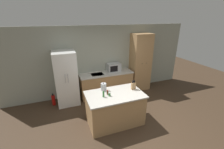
% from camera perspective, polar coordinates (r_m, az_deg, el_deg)
% --- Properties ---
extents(ground_plane, '(14.00, 14.00, 0.00)m').
position_cam_1_polar(ground_plane, '(4.45, 5.71, -19.23)').
color(ground_plane, '#423021').
extents(wall_back, '(7.20, 0.06, 2.60)m').
position_cam_1_polar(wall_back, '(5.78, -4.06, 5.35)').
color(wall_back, '#9EA393').
rests_on(wall_back, ground_plane).
extents(refrigerator, '(0.72, 0.77, 1.84)m').
position_cam_1_polar(refrigerator, '(5.30, -17.04, -1.38)').
color(refrigerator, white).
rests_on(refrigerator, ground_plane).
extents(back_counter, '(2.02, 0.64, 0.89)m').
position_cam_1_polar(back_counter, '(5.80, -2.07, -3.51)').
color(back_counter, tan).
rests_on(back_counter, ground_plane).
extents(pantry_cabinet, '(0.75, 0.57, 2.28)m').
position_cam_1_polar(pantry_cabinet, '(6.17, 10.74, 4.51)').
color(pantry_cabinet, tan).
rests_on(pantry_cabinet, ground_plane).
extents(kitchen_island, '(1.56, 0.95, 0.91)m').
position_cam_1_polar(kitchen_island, '(4.34, 1.06, -12.68)').
color(kitchen_island, tan).
rests_on(kitchen_island, ground_plane).
extents(microwave, '(0.49, 0.36, 0.31)m').
position_cam_1_polar(microwave, '(5.77, 0.67, 2.78)').
color(microwave, '#B2B5B7').
rests_on(microwave, back_counter).
extents(knife_block, '(0.12, 0.07, 0.29)m').
position_cam_1_polar(knife_block, '(4.35, 8.17, -4.31)').
color(knife_block, tan).
rests_on(knife_block, kitchen_island).
extents(spice_bottle_tall_dark, '(0.06, 0.06, 0.10)m').
position_cam_1_polar(spice_bottle_tall_dark, '(3.99, -0.98, -7.55)').
color(spice_bottle_tall_dark, '#337033').
rests_on(spice_bottle_tall_dark, kitchen_island).
extents(spice_bottle_short_red, '(0.04, 0.04, 0.13)m').
position_cam_1_polar(spice_bottle_short_red, '(4.05, -1.73, -6.85)').
color(spice_bottle_short_red, '#563319').
rests_on(spice_bottle_short_red, kitchen_island).
extents(spice_bottle_amber_oil, '(0.05, 0.05, 0.17)m').
position_cam_1_polar(spice_bottle_amber_oil, '(3.93, -3.26, -7.52)').
color(spice_bottle_amber_oil, '#337033').
rests_on(spice_bottle_amber_oil, kitchen_island).
extents(kettle, '(0.16, 0.16, 0.24)m').
position_cam_1_polar(kettle, '(4.25, -3.24, -4.73)').
color(kettle, '#B2B5B7').
rests_on(kettle, kitchen_island).
extents(fire_extinguisher, '(0.12, 0.12, 0.43)m').
position_cam_1_polar(fire_extinguisher, '(5.62, -21.37, -9.00)').
color(fire_extinguisher, red).
rests_on(fire_extinguisher, ground_plane).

